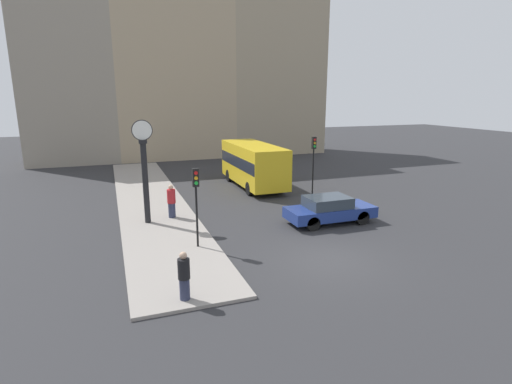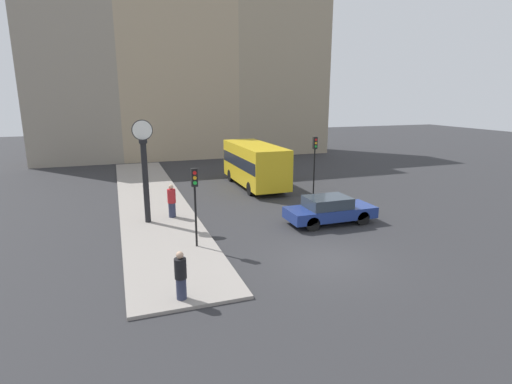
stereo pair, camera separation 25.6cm
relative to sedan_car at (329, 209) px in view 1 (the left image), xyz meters
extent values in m
plane|color=#2D2D30|center=(-2.44, -4.14, -0.72)|extent=(120.00, 120.00, 0.00)
cube|color=gray|center=(-8.19, 7.83, -0.66)|extent=(3.90, 27.94, 0.12)
cube|color=gray|center=(-13.47, 25.30, 6.89)|extent=(8.24, 5.00, 15.23)
cube|color=tan|center=(-3.54, 25.30, 9.10)|extent=(11.63, 5.00, 19.65)
cube|color=gray|center=(7.49, 25.30, 7.46)|extent=(10.43, 5.00, 16.36)
cube|color=navy|center=(0.05, 0.00, -0.14)|extent=(4.56, 1.83, 0.56)
cube|color=#2D3842|center=(-0.13, 0.00, 0.41)|extent=(2.19, 1.64, 0.55)
cylinder|color=black|center=(1.46, 0.80, -0.37)|extent=(0.71, 0.22, 0.71)
cylinder|color=black|center=(1.46, -0.80, -0.37)|extent=(0.71, 0.22, 0.71)
cylinder|color=black|center=(-1.36, 0.80, -0.37)|extent=(0.71, 0.22, 0.71)
cylinder|color=black|center=(-1.36, -0.80, -0.37)|extent=(0.71, 0.22, 0.71)
cube|color=gold|center=(-0.79, 9.29, 0.97)|extent=(2.52, 7.60, 2.67)
cube|color=#1E232D|center=(-0.79, 9.29, 1.16)|extent=(2.54, 7.45, 0.79)
cylinder|color=black|center=(0.33, 11.65, -0.27)|extent=(0.28, 0.90, 0.90)
cylinder|color=black|center=(-1.91, 11.65, -0.27)|extent=(0.28, 0.90, 0.90)
cylinder|color=black|center=(0.33, 6.93, -0.27)|extent=(0.28, 0.90, 0.90)
cylinder|color=black|center=(-1.91, 6.93, -0.27)|extent=(0.28, 0.90, 0.90)
cylinder|color=black|center=(-7.10, -1.20, 0.71)|extent=(0.09, 0.09, 2.62)
cube|color=black|center=(-7.10, -1.20, 2.40)|extent=(0.26, 0.20, 0.76)
cylinder|color=red|center=(-7.10, -1.32, 2.61)|extent=(0.15, 0.04, 0.15)
cylinder|color=orange|center=(-7.10, -1.32, 2.40)|extent=(0.15, 0.04, 0.15)
cylinder|color=green|center=(-7.10, -1.32, 2.19)|extent=(0.15, 0.04, 0.15)
cylinder|color=black|center=(1.88, 5.35, 0.83)|extent=(0.09, 0.09, 3.09)
cube|color=black|center=(1.88, 5.35, 2.75)|extent=(0.26, 0.20, 0.76)
cylinder|color=red|center=(1.88, 5.23, 2.96)|extent=(0.15, 0.04, 0.15)
cylinder|color=orange|center=(1.88, 5.23, 2.75)|extent=(0.15, 0.04, 0.15)
cylinder|color=green|center=(1.88, 5.23, 2.54)|extent=(0.15, 0.04, 0.15)
cylinder|color=black|center=(-8.77, 2.97, 1.40)|extent=(0.29, 0.29, 4.02)
cube|color=black|center=(-8.77, 2.97, 3.50)|extent=(0.38, 0.38, 0.17)
cylinder|color=black|center=(-8.77, 2.97, 4.05)|extent=(0.99, 0.04, 0.99)
cylinder|color=white|center=(-8.77, 2.97, 4.05)|extent=(0.92, 0.06, 0.92)
cylinder|color=#2D334C|center=(-8.44, -5.55, -0.25)|extent=(0.32, 0.32, 0.70)
cylinder|color=black|center=(-8.44, -5.55, 0.43)|extent=(0.38, 0.38, 0.66)
sphere|color=tan|center=(-8.44, -5.55, 0.88)|extent=(0.23, 0.23, 0.23)
cylinder|color=#2D334C|center=(-7.48, 3.40, -0.21)|extent=(0.37, 0.37, 0.78)
cylinder|color=red|center=(-7.48, 3.40, 0.54)|extent=(0.43, 0.43, 0.73)
sphere|color=tan|center=(-7.48, 3.40, 1.03)|extent=(0.25, 0.25, 0.25)
camera|label=1|loc=(-10.30, -17.10, 5.68)|focal=28.00mm
camera|label=2|loc=(-10.06, -17.19, 5.68)|focal=28.00mm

